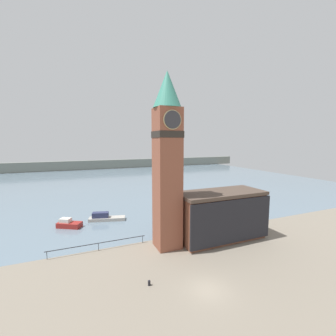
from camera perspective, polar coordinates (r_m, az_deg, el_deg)
The scene contains 9 objects.
ground_plane at distance 26.82m, azimuth 10.09°, elevation -28.19°, with size 160.00×160.00×0.00m, color gray.
water at distance 94.00m, azimuth -14.86°, elevation -2.94°, with size 160.00×120.00×0.00m.
far_shoreline at distance 133.13m, azimuth -17.23°, elevation 0.83°, with size 180.00×3.00×5.00m.
pier_railing at distance 34.87m, azimuth -17.27°, elevation -17.90°, with size 13.54×0.08×1.09m.
clock_tower at distance 31.56m, azimuth -0.17°, elevation 2.87°, with size 3.94×3.94×24.88m.
pier_building at distance 37.17m, azimuth 13.26°, elevation -11.54°, with size 13.97×6.14×7.55m.
boat_near at distance 46.59m, azimuth -15.75°, elevation -11.99°, with size 7.12×3.55×1.66m.
boat_far at distance 45.26m, azimuth -23.90°, elevation -12.85°, with size 4.53×3.71×1.63m.
mooring_bollard_near at distance 27.02m, azimuth -4.81°, elevation -26.99°, with size 0.30×0.30×0.60m.
Camera 1 is at (-12.13, -18.41, 15.27)m, focal length 24.00 mm.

